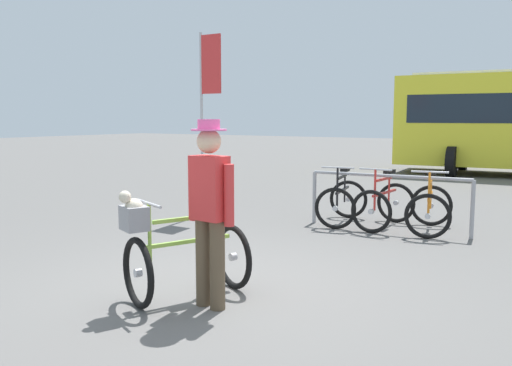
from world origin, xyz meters
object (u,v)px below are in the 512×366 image
racked_bike_black (342,201)px  person_with_featured_bike (210,206)px  banner_flag (207,89)px  featured_bicycle (176,250)px  racked_bike_red (384,205)px  racked_bike_orange (430,208)px

racked_bike_black → person_with_featured_bike: (0.56, -4.33, 0.58)m
person_with_featured_bike → banner_flag: banner_flag is taller
racked_bike_black → featured_bicycle: featured_bicycle is taller
person_with_featured_bike → featured_bicycle: bearing=-176.9°
racked_bike_black → banner_flag: banner_flag is taller
banner_flag → racked_bike_black: bearing=15.4°
racked_bike_red → featured_bicycle: 4.42m
racked_bike_black → racked_bike_red: 0.70m
featured_bicycle → person_with_featured_bike: size_ratio=0.73×
racked_bike_orange → person_with_featured_bike: (-0.84, -4.41, 0.58)m
racked_bike_red → featured_bicycle: size_ratio=0.90×
racked_bike_black → featured_bicycle: (0.17, -4.35, 0.12)m
racked_bike_black → racked_bike_orange: size_ratio=1.01×
racked_bike_red → racked_bike_orange: 0.70m
racked_bike_black → racked_bike_orange: bearing=3.5°
racked_bike_black → person_with_featured_bike: 4.40m
racked_bike_red → person_with_featured_bike: size_ratio=0.65×
person_with_featured_bike → racked_bike_black: bearing=97.4°
racked_bike_red → banner_flag: 3.58m
racked_bike_black → racked_bike_red: (0.70, 0.04, 0.00)m
racked_bike_black → racked_bike_red: size_ratio=1.07×
racked_bike_orange → person_with_featured_bike: 4.53m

